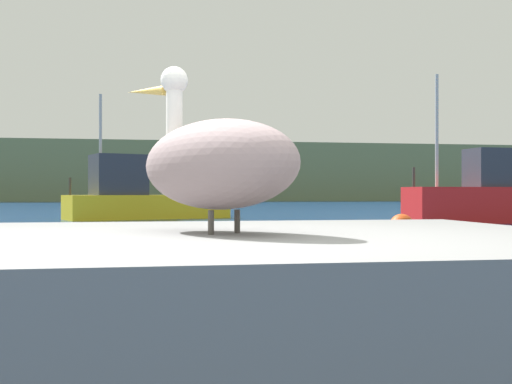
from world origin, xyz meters
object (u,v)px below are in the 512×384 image
(mooring_buoy, at_px, (402,226))
(fishing_boat_red, at_px, (478,197))
(fishing_boat_yellow, at_px, (139,198))
(pelican, at_px, (216,162))

(mooring_buoy, bearing_deg, fishing_boat_red, 49.40)
(fishing_boat_red, height_order, mooring_buoy, fishing_boat_red)
(fishing_boat_yellow, bearing_deg, fishing_boat_red, 136.17)
(pelican, distance_m, mooring_buoy, 12.15)
(fishing_boat_yellow, bearing_deg, pelican, 72.31)
(pelican, relative_size, fishing_boat_yellow, 0.18)
(fishing_boat_yellow, relative_size, mooring_buoy, 11.85)
(fishing_boat_red, bearing_deg, pelican, 53.09)
(pelican, distance_m, fishing_boat_yellow, 23.09)
(fishing_boat_yellow, bearing_deg, mooring_buoy, 97.74)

